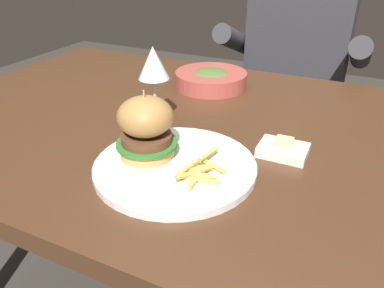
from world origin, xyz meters
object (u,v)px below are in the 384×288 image
at_px(main_plate, 175,166).
at_px(soup_bowl, 211,79).
at_px(wine_glass, 154,67).
at_px(butter_dish, 283,149).
at_px(burger_sandwich, 146,127).
at_px(diner_person, 292,97).

bearing_deg(main_plate, soup_bowl, 104.80).
xyz_separation_m(main_plate, wine_glass, (-0.13, 0.16, 0.13)).
relative_size(wine_glass, butter_dish, 1.89).
relative_size(burger_sandwich, soup_bowl, 0.63).
distance_m(main_plate, diner_person, 0.95).
relative_size(main_plate, burger_sandwich, 2.30).
distance_m(main_plate, wine_glass, 0.24).
distance_m(butter_dish, diner_person, 0.82).
distance_m(main_plate, soup_bowl, 0.46).
bearing_deg(soup_bowl, diner_person, 72.72).
xyz_separation_m(main_plate, diner_person, (0.03, 0.93, -0.18)).
bearing_deg(burger_sandwich, main_plate, -4.47).
xyz_separation_m(burger_sandwich, diner_person, (0.10, 0.92, -0.25)).
xyz_separation_m(soup_bowl, diner_person, (0.15, 0.49, -0.20)).
bearing_deg(burger_sandwich, diner_person, 84.05).
bearing_deg(diner_person, main_plate, -92.11).
height_order(burger_sandwich, diner_person, diner_person).
bearing_deg(soup_bowl, butter_dish, -46.74).
bearing_deg(butter_dish, burger_sandwich, -149.18).
xyz_separation_m(burger_sandwich, wine_glass, (-0.07, 0.16, 0.06)).
relative_size(wine_glass, soup_bowl, 0.87).
relative_size(burger_sandwich, wine_glass, 0.73).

